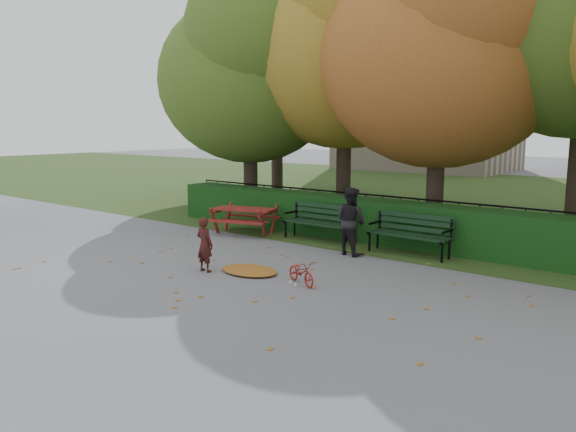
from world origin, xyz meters
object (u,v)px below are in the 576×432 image
Objects in this scene: picnic_table at (244,214)px; child at (205,244)px; tree_b at (351,31)px; adult at (351,221)px; bench_right at (411,231)px; tree_f at (280,45)px; bicycle at (301,272)px; tree_c at (450,38)px; bench_left at (320,219)px; tree_a at (252,66)px.

child is (2.02, -3.27, 0.01)m from picnic_table.
adult is (2.52, -3.85, -4.67)m from tree_b.
picnic_table is at bearing -173.56° from bench_right.
tree_f reaches higher than picnic_table.
tree_c is at bearing 21.12° from bicycle.
bench_right is 4.48m from child.
adult is at bearing -41.32° from tree_f.
picnic_table is 1.26× the size of adult.
child is 1.28× the size of bicycle.
tree_f is 8.81m from picnic_table.
bench_right is at bearing -11.04° from picnic_table.
bench_left is 3.77m from child.
bench_right is (0.27, -2.26, -4.30)m from tree_c.
tree_b is at bearing 23.05° from tree_a.
bicycle is (3.10, -6.35, -5.19)m from tree_b.
tree_b is 3.42m from tree_c.
tree_a is 5.01m from picnic_table.
bench_left is at bearing -69.42° from tree_b.
tree_f is at bearing 136.49° from bench_left.
tree_b reaches higher than bench_left.
picnic_table is 1.75× the size of child.
bench_left is at bearing -19.19° from adult.
bench_left is at bearing -3.68° from picnic_table.
picnic_table is (-4.44, -0.50, -0.00)m from bench_right.
bench_right is (2.40, 0.00, 0.00)m from bench_left.
tree_c is 0.87× the size of tree_f.
picnic_table is at bearing 6.01° from adult.
tree_a is 5.89m from bench_left.
bench_right is at bearing -40.67° from tree_b.
tree_b is 0.96× the size of tree_f.
adult is (3.42, -0.30, 0.22)m from picnic_table.
tree_c is at bearing -13.45° from tree_b.
child reaches higher than bench_left.
adult is (-1.02, -0.80, 0.22)m from bench_right.
bench_right is 4.47m from picnic_table.
tree_f is 11.19m from bench_right.
picnic_table is at bearing -104.20° from tree_b.
bench_left is at bearing -25.76° from tree_a.
bench_left is (-2.13, -2.26, -4.30)m from tree_c.
tree_b is 5.97× the size of adult.
tree_b is at bearing 110.58° from bench_left.
adult is at bearing -115.71° from child.
adult reaches higher than bicycle.
bicycle is at bearing -59.37° from bench_left.
adult reaches higher than bench_left.
tree_a is 5.09× the size of adult.
tree_f is 12.99m from bicycle.
picnic_table is at bearing -166.20° from bench_left.
tree_b is (2.74, 1.17, 0.88)m from tree_a.
tree_c is at bearing 96.70° from bench_right.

